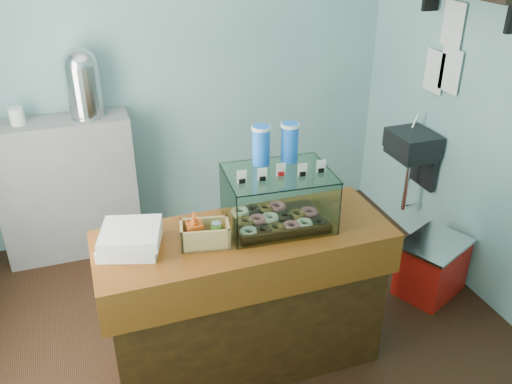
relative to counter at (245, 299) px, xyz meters
name	(u,v)px	position (x,y,z in m)	size (l,w,h in m)	color
ground	(234,331)	(0.00, 0.25, -0.46)	(3.50, 3.50, 0.00)	black
room_shell	(232,72)	(0.03, 0.26, 1.25)	(3.54, 3.04, 2.82)	#71A4A5
counter	(245,299)	(0.00, 0.00, 0.00)	(1.60, 0.60, 0.90)	#41280C
back_shelf	(69,189)	(-0.90, 1.57, 0.09)	(1.00, 0.32, 1.10)	gray
display_case	(277,195)	(0.21, 0.07, 0.61)	(0.59, 0.45, 0.53)	black
condiment_crate	(203,233)	(-0.23, -0.03, 0.51)	(0.27, 0.20, 0.19)	tan
pastry_boxes	(131,238)	(-0.59, 0.06, 0.50)	(0.37, 0.38, 0.12)	white
coffee_urn	(83,81)	(-0.68, 1.59, 0.90)	(0.27, 0.27, 0.50)	silver
red_cooler	(432,267)	(1.44, 0.20, -0.25)	(0.58, 0.52, 0.41)	red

